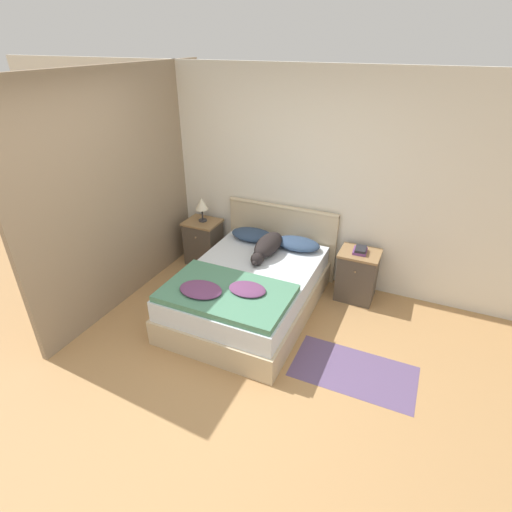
# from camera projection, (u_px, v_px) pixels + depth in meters

# --- Properties ---
(ground_plane) EXTENTS (16.00, 16.00, 0.00)m
(ground_plane) POSITION_uv_depth(u_px,v_px,m) (210.00, 374.00, 3.75)
(ground_plane) COLOR tan
(wall_back) EXTENTS (9.00, 0.06, 2.55)m
(wall_back) POSITION_uv_depth(u_px,v_px,m) (293.00, 179.00, 4.83)
(wall_back) COLOR silver
(wall_back) RESTS_ON ground_plane
(wall_side_left) EXTENTS (0.06, 3.10, 2.55)m
(wall_side_left) POSITION_uv_depth(u_px,v_px,m) (130.00, 188.00, 4.54)
(wall_side_left) COLOR gray
(wall_side_left) RESTS_ON ground_plane
(bed) EXTENTS (1.37, 1.93, 0.52)m
(bed) POSITION_uv_depth(u_px,v_px,m) (249.00, 291.00, 4.51)
(bed) COLOR #C6B28E
(bed) RESTS_ON ground_plane
(headboard) EXTENTS (1.45, 0.06, 0.94)m
(headboard) POSITION_uv_depth(u_px,v_px,m) (281.00, 237.00, 5.19)
(headboard) COLOR #C6B28E
(headboard) RESTS_ON ground_plane
(nightstand_left) EXTENTS (0.46, 0.40, 0.61)m
(nightstand_left) POSITION_uv_depth(u_px,v_px,m) (204.00, 242.00, 5.48)
(nightstand_left) COLOR #4C4238
(nightstand_left) RESTS_ON ground_plane
(nightstand_right) EXTENTS (0.46, 0.40, 0.61)m
(nightstand_right) POSITION_uv_depth(u_px,v_px,m) (357.00, 275.00, 4.72)
(nightstand_right) COLOR #4C4238
(nightstand_right) RESTS_ON ground_plane
(pillow_left) EXTENTS (0.56, 0.34, 0.13)m
(pillow_left) POSITION_uv_depth(u_px,v_px,m) (252.00, 235.00, 5.06)
(pillow_left) COLOR navy
(pillow_left) RESTS_ON bed
(pillow_right) EXTENTS (0.56, 0.34, 0.13)m
(pillow_right) POSITION_uv_depth(u_px,v_px,m) (297.00, 244.00, 4.84)
(pillow_right) COLOR navy
(pillow_right) RESTS_ON bed
(quilt) EXTENTS (1.27, 0.80, 0.12)m
(quilt) POSITION_uv_depth(u_px,v_px,m) (225.00, 292.00, 3.96)
(quilt) COLOR #4C8466
(quilt) RESTS_ON bed
(dog) EXTENTS (0.26, 0.81, 0.21)m
(dog) POSITION_uv_depth(u_px,v_px,m) (268.00, 246.00, 4.71)
(dog) COLOR black
(dog) RESTS_ON bed
(book_stack) EXTENTS (0.16, 0.20, 0.06)m
(book_stack) POSITION_uv_depth(u_px,v_px,m) (360.00, 250.00, 4.55)
(book_stack) COLOR #703D7F
(book_stack) RESTS_ON nightstand_right
(table_lamp) EXTENTS (0.17, 0.17, 0.33)m
(table_lamp) POSITION_uv_depth(u_px,v_px,m) (202.00, 205.00, 5.23)
(table_lamp) COLOR #2D2D33
(table_lamp) RESTS_ON nightstand_left
(rug) EXTENTS (1.14, 0.63, 0.00)m
(rug) POSITION_uv_depth(u_px,v_px,m) (354.00, 371.00, 3.78)
(rug) COLOR #604C75
(rug) RESTS_ON ground_plane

